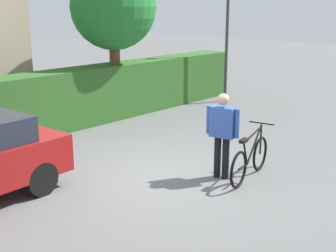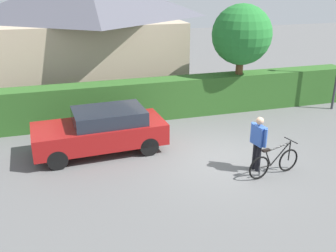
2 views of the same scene
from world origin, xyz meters
name	(u,v)px [view 1 (image 1 of 2)]	position (x,y,z in m)	size (l,w,h in m)	color
ground_plane	(162,176)	(0.00, 0.00, 0.00)	(60.00, 60.00, 0.00)	#5A5A5A
hedge_row	(36,105)	(0.00, 4.18, 0.76)	(14.78, 0.90, 1.52)	#2C5922
bicycle	(250,159)	(1.01, -1.29, 0.38)	(1.70, 0.51, 0.97)	black
person_rider	(222,130)	(0.69, -0.88, 0.93)	(0.28, 0.64, 1.61)	black
street_lamp	(228,9)	(6.41, 3.05, 3.00)	(0.28, 0.28, 4.71)	#38383D
tree_kerbside	(113,8)	(2.53, 4.11, 3.05)	(2.34, 2.34, 4.25)	brown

